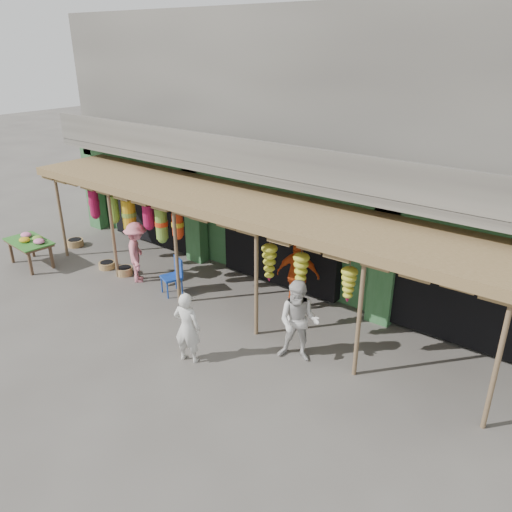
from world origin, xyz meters
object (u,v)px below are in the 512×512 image
Objects in this scene: blue_chair at (174,274)px; flower_table at (30,242)px; person_front at (187,328)px; person_shopper at (137,252)px; person_right at (299,322)px; person_vendor at (298,275)px.

flower_table is at bearing -142.93° from blue_chair.
flower_table is 4.88m from blue_chair.
person_front reaches higher than blue_chair.
flower_table is 0.95× the size of person_shopper.
blue_chair is 0.58× the size of person_shopper.
flower_table is at bearing -22.85° from person_front.
blue_chair is (4.69, 1.34, -0.19)m from flower_table.
flower_table is at bearing 164.19° from person_right.
person_vendor reaches higher than person_right.
blue_chair is 0.63× the size of person_front.
person_right reaches higher than person_front.
person_vendor reaches higher than flower_table.
person_shopper is (-3.80, 1.91, 0.06)m from person_front.
person_front is at bearing 61.65° from person_vendor.
person_vendor is (7.73, 2.64, 0.17)m from flower_table.
blue_chair is 0.55× the size of person_vendor.
person_right is (1.79, 1.44, 0.11)m from person_front.
person_vendor is at bearing -118.68° from person_shopper.
flower_table is 3.58m from person_shopper.
blue_chair is at bearing -56.61° from person_front.
flower_table is 1.02× the size of person_front.
flower_table is 0.88× the size of person_vendor.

